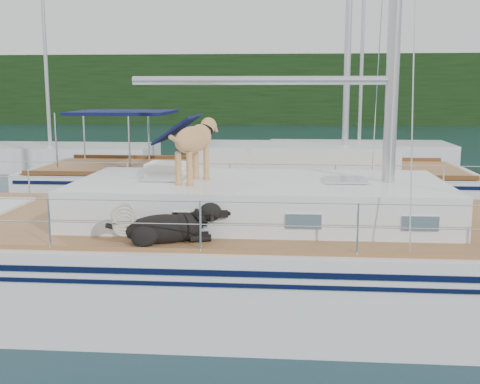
{
  "coord_description": "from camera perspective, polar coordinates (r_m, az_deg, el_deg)",
  "views": [
    {
      "loc": [
        1.22,
        -8.46,
        3.1
      ],
      "look_at": [
        0.5,
        0.2,
        1.6
      ],
      "focal_mm": 45.0,
      "sensor_mm": 36.0,
      "label": 1
    }
  ],
  "objects": [
    {
      "name": "bg_boat_center",
      "position": [
        24.76,
        11.19,
        3.46
      ],
      "size": [
        7.2,
        3.0,
        11.65
      ],
      "color": "silver",
      "rests_on": "ground"
    },
    {
      "name": "neighbor_sailboat",
      "position": [
        15.32,
        1.24,
        0.49
      ],
      "size": [
        11.0,
        3.5,
        13.3
      ],
      "color": "silver",
      "rests_on": "ground"
    },
    {
      "name": "main_sailboat",
      "position": [
        8.87,
        -2.77,
        -6.08
      ],
      "size": [
        12.0,
        3.8,
        14.01
      ],
      "color": "silver",
      "rests_on": "ground"
    },
    {
      "name": "shore_bank",
      "position": [
        54.74,
        3.49,
        7.15
      ],
      "size": [
        92.0,
        1.0,
        1.2
      ],
      "primitive_type": "cube",
      "color": "#595147",
      "rests_on": "ground"
    },
    {
      "name": "ground",
      "position": [
        9.1,
        -3.3,
        -10.15
      ],
      "size": [
        120.0,
        120.0,
        0.0
      ],
      "primitive_type": "plane",
      "color": "black",
      "rests_on": "ground"
    },
    {
      "name": "bg_boat_west",
      "position": [
        24.43,
        -17.49,
        3.1
      ],
      "size": [
        8.0,
        3.0,
        11.65
      ],
      "color": "silver",
      "rests_on": "ground"
    },
    {
      "name": "tree_line",
      "position": [
        53.48,
        3.49,
        9.67
      ],
      "size": [
        90.0,
        3.0,
        6.0
      ],
      "primitive_type": "cube",
      "color": "black",
      "rests_on": "ground"
    }
  ]
}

